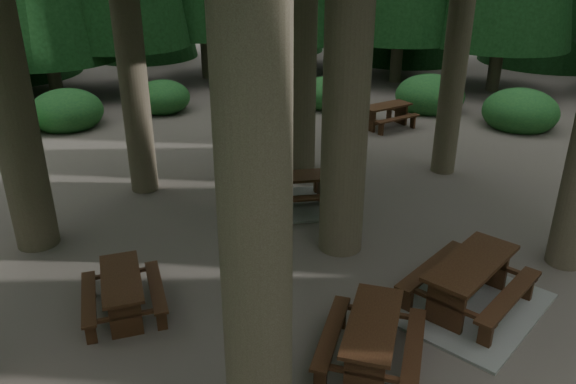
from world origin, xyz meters
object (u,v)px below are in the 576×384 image
picnic_table_e (372,335)px  picnic_table_b (122,289)px  picnic_table_c (291,196)px  picnic_table_a (468,290)px  picnic_table_d (386,112)px

picnic_table_e → picnic_table_b: bearing=88.4°
picnic_table_b → picnic_table_c: size_ratio=0.67×
picnic_table_a → picnic_table_e: 2.25m
picnic_table_a → picnic_table_d: size_ratio=1.77×
picnic_table_b → picnic_table_d: (10.18, 5.37, 0.04)m
picnic_table_b → picnic_table_e: bearing=-125.9°
picnic_table_a → picnic_table_d: bearing=40.6°
picnic_table_c → picnic_table_b: bearing=-133.2°
picnic_table_a → picnic_table_c: 4.79m
picnic_table_b → picnic_table_a: bearing=-106.6°
picnic_table_d → picnic_table_e: (-7.59, -8.41, 0.01)m
picnic_table_a → picnic_table_c: (-0.39, 4.77, -0.06)m
picnic_table_d → picnic_table_e: bearing=-132.8°
picnic_table_b → picnic_table_e: 3.99m
picnic_table_a → picnic_table_b: bearing=133.7°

